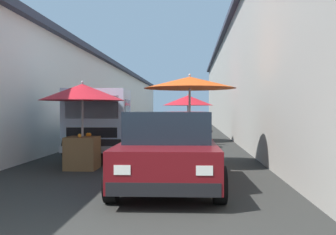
{
  "coord_description": "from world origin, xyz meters",
  "views": [
    {
      "loc": [
        -3.01,
        -1.38,
        1.49
      ],
      "look_at": [
        11.14,
        -0.44,
        1.18
      ],
      "focal_mm": 39.36,
      "sensor_mm": 36.0,
      "label": 1
    }
  ],
  "objects_px": {
    "fruit_stall_mid_lane": "(189,95)",
    "parked_scooter": "(208,135)",
    "fruit_stall_near_left": "(187,105)",
    "hatchback_car": "(169,148)",
    "vendor_by_crates": "(110,124)",
    "fruit_stall_near_right": "(82,104)",
    "delivery_truck": "(103,124)"
  },
  "relations": [
    {
      "from": "parked_scooter",
      "to": "fruit_stall_mid_lane",
      "type": "bearing_deg",
      "value": 172.16
    },
    {
      "from": "hatchback_car",
      "to": "vendor_by_crates",
      "type": "xyz_separation_m",
      "value": [
        8.32,
        3.04,
        0.15
      ]
    },
    {
      "from": "fruit_stall_near_right",
      "to": "parked_scooter",
      "type": "bearing_deg",
      "value": -30.52
    },
    {
      "from": "fruit_stall_near_right",
      "to": "vendor_by_crates",
      "type": "bearing_deg",
      "value": 6.6
    },
    {
      "from": "hatchback_car",
      "to": "fruit_stall_near_left",
      "type": "bearing_deg",
      "value": -1.29
    },
    {
      "from": "fruit_stall_near_right",
      "to": "fruit_stall_mid_lane",
      "type": "bearing_deg",
      "value": -79.08
    },
    {
      "from": "delivery_truck",
      "to": "parked_scooter",
      "type": "bearing_deg",
      "value": -44.26
    },
    {
      "from": "fruit_stall_near_left",
      "to": "fruit_stall_mid_lane",
      "type": "distance_m",
      "value": 7.49
    },
    {
      "from": "fruit_stall_near_right",
      "to": "hatchback_car",
      "type": "height_order",
      "value": "fruit_stall_near_right"
    },
    {
      "from": "fruit_stall_mid_lane",
      "to": "delivery_truck",
      "type": "relative_size",
      "value": 0.49
    },
    {
      "from": "delivery_truck",
      "to": "vendor_by_crates",
      "type": "distance_m",
      "value": 4.23
    },
    {
      "from": "hatchback_car",
      "to": "delivery_truck",
      "type": "relative_size",
      "value": 0.79
    },
    {
      "from": "fruit_stall_mid_lane",
      "to": "fruit_stall_near_right",
      "type": "bearing_deg",
      "value": 100.92
    },
    {
      "from": "fruit_stall_near_left",
      "to": "fruit_stall_mid_lane",
      "type": "height_order",
      "value": "fruit_stall_mid_lane"
    },
    {
      "from": "fruit_stall_mid_lane",
      "to": "vendor_by_crates",
      "type": "distance_m",
      "value": 6.88
    },
    {
      "from": "hatchback_car",
      "to": "vendor_by_crates",
      "type": "bearing_deg",
      "value": 20.11
    },
    {
      "from": "hatchback_car",
      "to": "parked_scooter",
      "type": "bearing_deg",
      "value": -8.1
    },
    {
      "from": "fruit_stall_mid_lane",
      "to": "parked_scooter",
      "type": "bearing_deg",
      "value": -7.84
    },
    {
      "from": "fruit_stall_near_right",
      "to": "delivery_truck",
      "type": "distance_m",
      "value": 2.32
    },
    {
      "from": "parked_scooter",
      "to": "fruit_stall_near_left",
      "type": "bearing_deg",
      "value": 21.12
    },
    {
      "from": "fruit_stall_mid_lane",
      "to": "delivery_truck",
      "type": "xyz_separation_m",
      "value": [
        1.72,
        2.71,
        -0.84
      ]
    },
    {
      "from": "vendor_by_crates",
      "to": "fruit_stall_near_left",
      "type": "bearing_deg",
      "value": -63.9
    },
    {
      "from": "fruit_stall_near_right",
      "to": "parked_scooter",
      "type": "relative_size",
      "value": 1.31
    },
    {
      "from": "fruit_stall_near_right",
      "to": "hatchback_car",
      "type": "relative_size",
      "value": 0.56
    },
    {
      "from": "hatchback_car",
      "to": "fruit_stall_near_right",
      "type": "bearing_deg",
      "value": 50.31
    },
    {
      "from": "fruit_stall_near_right",
      "to": "fruit_stall_mid_lane",
      "type": "height_order",
      "value": "fruit_stall_mid_lane"
    },
    {
      "from": "fruit_stall_near_left",
      "to": "hatchback_car",
      "type": "distance_m",
      "value": 9.96
    },
    {
      "from": "fruit_stall_near_right",
      "to": "hatchback_car",
      "type": "distance_m",
      "value": 3.13
    },
    {
      "from": "fruit_stall_mid_lane",
      "to": "parked_scooter",
      "type": "xyz_separation_m",
      "value": [
        5.24,
        -0.72,
        -1.43
      ]
    },
    {
      "from": "fruit_stall_mid_lane",
      "to": "hatchback_car",
      "type": "relative_size",
      "value": 0.61
    },
    {
      "from": "fruit_stall_near_left",
      "to": "hatchback_car",
      "type": "height_order",
      "value": "fruit_stall_near_left"
    },
    {
      "from": "vendor_by_crates",
      "to": "parked_scooter",
      "type": "height_order",
      "value": "vendor_by_crates"
    }
  ]
}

